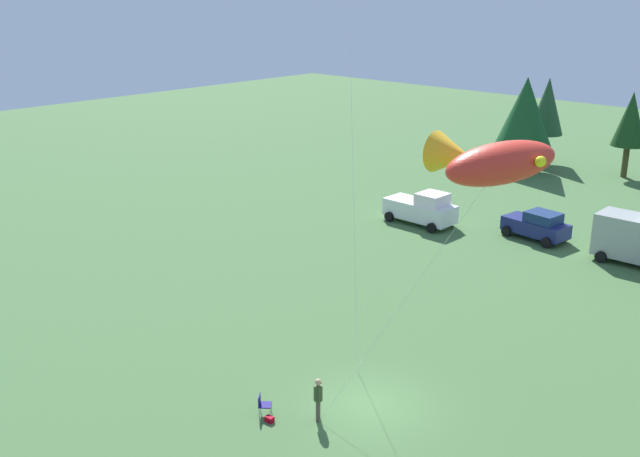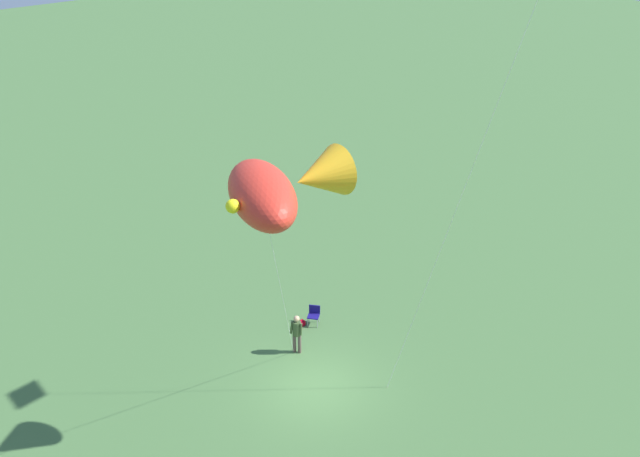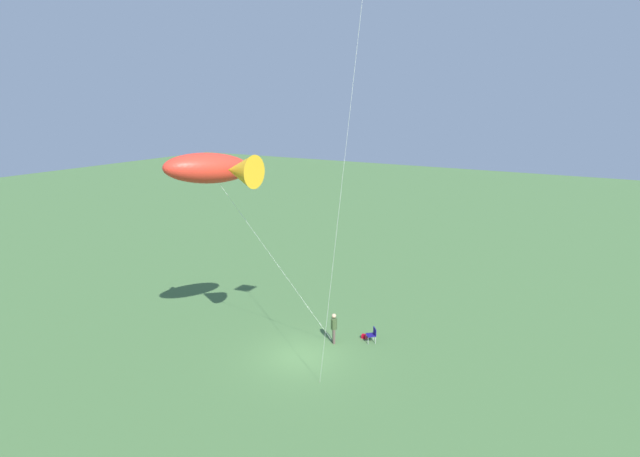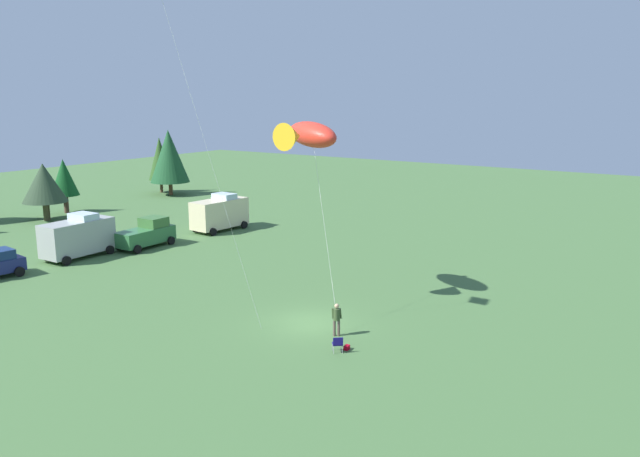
% 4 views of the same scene
% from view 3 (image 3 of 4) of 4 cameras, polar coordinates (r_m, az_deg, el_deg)
% --- Properties ---
extents(ground_plane, '(160.00, 160.00, 0.00)m').
position_cam_3_polar(ground_plane, '(27.03, -2.18, -14.41)').
color(ground_plane, '#416637').
extents(person_kite_flyer, '(0.48, 0.51, 1.74)m').
position_cam_3_polar(person_kite_flyer, '(27.92, 1.59, -11.07)').
color(person_kite_flyer, brown).
rests_on(person_kite_flyer, ground).
extents(folding_chair, '(0.68, 0.68, 0.82)m').
position_cam_3_polar(folding_chair, '(28.41, 6.02, -11.88)').
color(folding_chair, navy).
rests_on(folding_chair, ground).
extents(backpack_on_grass, '(0.34, 0.26, 0.22)m').
position_cam_3_polar(backpack_on_grass, '(28.92, 5.12, -12.19)').
color(backpack_on_grass, '#A40517').
rests_on(backpack_on_grass, ground).
extents(kite_large_fish, '(5.95, 7.00, 10.82)m').
position_cam_3_polar(kite_large_fish, '(23.97, -11.80, 6.70)').
color(kite_large_fish, red).
rests_on(kite_large_fish, ground).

